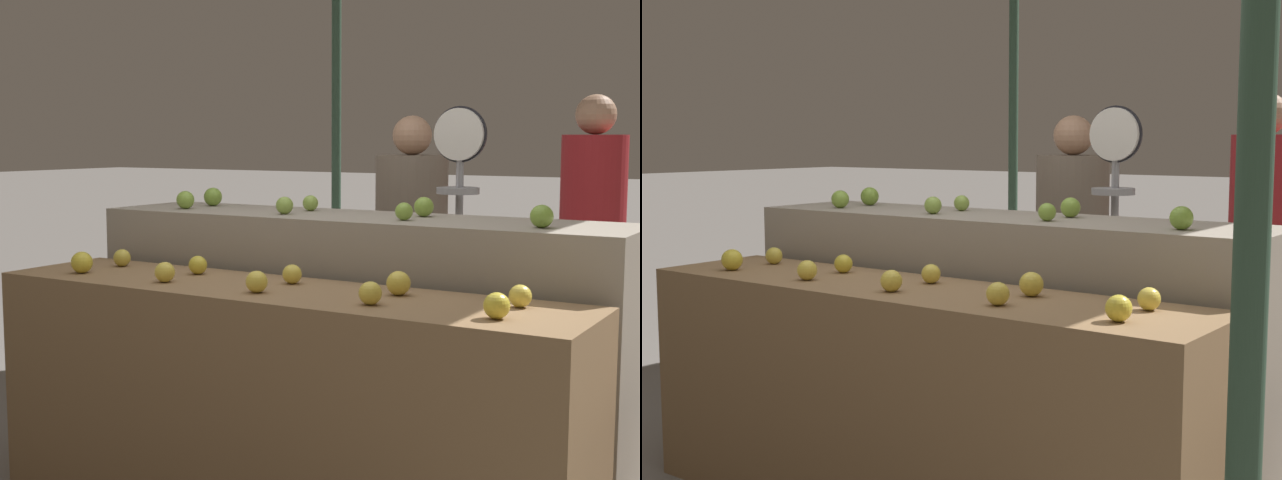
{
  "view_description": "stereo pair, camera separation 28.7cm",
  "coord_description": "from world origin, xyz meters",
  "views": [
    {
      "loc": [
        1.83,
        -2.67,
        1.44
      ],
      "look_at": [
        0.01,
        0.3,
        1.04
      ],
      "focal_mm": 50.0,
      "sensor_mm": 36.0,
      "label": 1
    },
    {
      "loc": [
        2.07,
        -2.51,
        1.44
      ],
      "look_at": [
        0.01,
        0.3,
        1.04
      ],
      "focal_mm": 50.0,
      "sensor_mm": 36.0,
      "label": 2
    }
  ],
  "objects": [
    {
      "name": "produce_scale",
      "position": [
        0.21,
        1.22,
        1.15
      ],
      "size": [
        0.26,
        0.2,
        1.59
      ],
      "color": "#99999E",
      "rests_on": "ground_plane"
    },
    {
      "name": "apple_back_6",
      "position": [
        0.27,
        0.7,
        1.16
      ],
      "size": [
        0.08,
        0.08,
        0.08
      ],
      "primitive_type": "sphere",
      "color": "#84AD3D",
      "rests_on": "display_counter_back"
    },
    {
      "name": "apple_front_3",
      "position": [
        0.46,
        -0.11,
        0.93
      ],
      "size": [
        0.08,
        0.08,
        0.08
      ],
      "primitive_type": "sphere",
      "color": "yellow",
      "rests_on": "display_counter_front"
    },
    {
      "name": "apple_back_1",
      "position": [
        -0.29,
        0.5,
        1.16
      ],
      "size": [
        0.08,
        0.08,
        0.08
      ],
      "primitive_type": "sphere",
      "color": "#8EB247",
      "rests_on": "display_counter_back"
    },
    {
      "name": "person_customer_left",
      "position": [
        0.55,
        2.32,
        0.97
      ],
      "size": [
        0.37,
        0.37,
        1.68
      ],
      "rotation": [
        0.0,
        0.0,
        3.11
      ],
      "color": "#2D2D38",
      "rests_on": "ground_plane"
    },
    {
      "name": "apple_front_9",
      "position": [
        0.89,
        0.11,
        0.93
      ],
      "size": [
        0.08,
        0.08,
        0.08
      ],
      "primitive_type": "sphere",
      "color": "yellow",
      "rests_on": "display_counter_front"
    },
    {
      "name": "apple_back_5",
      "position": [
        -0.29,
        0.7,
        1.15
      ],
      "size": [
        0.07,
        0.07,
        0.07
      ],
      "primitive_type": "sphere",
      "color": "#8EB247",
      "rests_on": "display_counter_back"
    },
    {
      "name": "apple_front_0",
      "position": [
        -0.88,
        -0.11,
        0.94
      ],
      "size": [
        0.09,
        0.09,
        0.09
      ],
      "primitive_type": "sphere",
      "color": "gold",
      "rests_on": "display_counter_front"
    },
    {
      "name": "display_counter_front",
      "position": [
        0.0,
        0.0,
        0.45
      ],
      "size": [
        2.34,
        0.55,
        0.89
      ],
      "primitive_type": "cube",
      "color": "olive",
      "rests_on": "ground_plane"
    },
    {
      "name": "apple_back_4",
      "position": [
        -0.84,
        0.7,
        1.16
      ],
      "size": [
        0.09,
        0.09,
        0.09
      ],
      "primitive_type": "sphere",
      "color": "#7AA338",
      "rests_on": "display_counter_back"
    },
    {
      "name": "apple_front_6",
      "position": [
        -0.46,
        0.11,
        0.93
      ],
      "size": [
        0.08,
        0.08,
        0.08
      ],
      "primitive_type": "sphere",
      "color": "gold",
      "rests_on": "display_counter_front"
    },
    {
      "name": "apple_front_1",
      "position": [
        -0.44,
        -0.11,
        0.93
      ],
      "size": [
        0.08,
        0.08,
        0.08
      ],
      "primitive_type": "sphere",
      "color": "yellow",
      "rests_on": "display_counter_front"
    },
    {
      "name": "apple_back_3",
      "position": [
        0.84,
        0.5,
        1.16
      ],
      "size": [
        0.08,
        0.08,
        0.08
      ],
      "primitive_type": "sphere",
      "color": "#7AA338",
      "rests_on": "display_counter_back"
    },
    {
      "name": "apple_back_2",
      "position": [
        0.28,
        0.5,
        1.15
      ],
      "size": [
        0.07,
        0.07,
        0.07
      ],
      "primitive_type": "sphere",
      "color": "#84AD3D",
      "rests_on": "display_counter_back"
    },
    {
      "name": "person_vendor_at_scale",
      "position": [
        -0.19,
        1.54,
        0.89
      ],
      "size": [
        0.43,
        0.43,
        1.56
      ],
      "rotation": [
        0.0,
        0.0,
        3.3
      ],
      "color": "#2D2D38",
      "rests_on": "ground_plane"
    },
    {
      "name": "apple_front_4",
      "position": [
        0.9,
        -0.11,
        0.93
      ],
      "size": [
        0.08,
        0.08,
        0.08
      ],
      "primitive_type": "sphere",
      "color": "gold",
      "rests_on": "display_counter_front"
    },
    {
      "name": "apple_front_8",
      "position": [
        0.45,
        0.1,
        0.94
      ],
      "size": [
        0.09,
        0.09,
        0.09
      ],
      "primitive_type": "sphere",
      "color": "yellow",
      "rests_on": "display_counter_front"
    },
    {
      "name": "apple_back_0",
      "position": [
        -0.84,
        0.5,
        1.16
      ],
      "size": [
        0.08,
        0.08,
        0.08
      ],
      "primitive_type": "sphere",
      "color": "#84AD3D",
      "rests_on": "display_counter_back"
    },
    {
      "name": "apple_front_5",
      "position": [
        -0.88,
        0.12,
        0.93
      ],
      "size": [
        0.07,
        0.07,
        0.07
      ],
      "primitive_type": "sphere",
      "color": "gold",
      "rests_on": "display_counter_front"
    },
    {
      "name": "apple_front_2",
      "position": [
        -0.0,
        -0.11,
        0.93
      ],
      "size": [
        0.08,
        0.08,
        0.08
      ],
      "primitive_type": "sphere",
      "color": "yellow",
      "rests_on": "display_counter_front"
    },
    {
      "name": "apple_front_7",
      "position": [
        0.0,
        0.12,
        0.93
      ],
      "size": [
        0.07,
        0.07,
        0.07
      ],
      "primitive_type": "sphere",
      "color": "yellow",
      "rests_on": "display_counter_front"
    },
    {
      "name": "display_counter_back",
      "position": [
        0.0,
        0.6,
        0.56
      ],
      "size": [
        2.34,
        0.55,
        1.12
      ],
      "primitive_type": "cube",
      "color": "gray",
      "rests_on": "ground_plane"
    }
  ]
}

